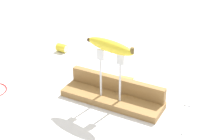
{
  "coord_description": "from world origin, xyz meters",
  "views": [
    {
      "loc": [
        0.44,
        -0.85,
        0.65
      ],
      "look_at": [
        0.0,
        0.0,
        0.12
      ],
      "focal_mm": 54.51,
      "sensor_mm": 36.0,
      "label": 1
    }
  ],
  "objects_px": {
    "banana_raised_center": "(110,46)",
    "banana_chunk_far": "(127,82)",
    "fork_stand_center": "(110,71)",
    "banana_chunk_near": "(62,48)",
    "fork_fallen_near": "(186,111)"
  },
  "relations": [
    {
      "from": "banana_raised_center",
      "to": "fork_fallen_near",
      "type": "bearing_deg",
      "value": 16.21
    },
    {
      "from": "banana_raised_center",
      "to": "banana_chunk_far",
      "type": "xyz_separation_m",
      "value": [
        0.01,
        0.12,
        -0.19
      ]
    },
    {
      "from": "fork_stand_center",
      "to": "banana_chunk_near",
      "type": "relative_size",
      "value": 3.58
    },
    {
      "from": "fork_stand_center",
      "to": "banana_chunk_near",
      "type": "height_order",
      "value": "fork_stand_center"
    },
    {
      "from": "banana_chunk_far",
      "to": "fork_fallen_near",
      "type": "bearing_deg",
      "value": -12.76
    },
    {
      "from": "banana_chunk_far",
      "to": "banana_chunk_near",
      "type": "bearing_deg",
      "value": 160.13
    },
    {
      "from": "fork_fallen_near",
      "to": "banana_chunk_near",
      "type": "xyz_separation_m",
      "value": [
        -0.62,
        0.19,
        0.01
      ]
    },
    {
      "from": "fork_stand_center",
      "to": "banana_raised_center",
      "type": "relative_size",
      "value": 0.95
    },
    {
      "from": "fork_fallen_near",
      "to": "banana_chunk_near",
      "type": "distance_m",
      "value": 0.65
    },
    {
      "from": "banana_chunk_far",
      "to": "banana_raised_center",
      "type": "bearing_deg",
      "value": -92.46
    },
    {
      "from": "banana_raised_center",
      "to": "banana_chunk_near",
      "type": "distance_m",
      "value": 0.5
    },
    {
      "from": "banana_chunk_far",
      "to": "fork_stand_center",
      "type": "bearing_deg",
      "value": -92.42
    },
    {
      "from": "fork_fallen_near",
      "to": "banana_chunk_near",
      "type": "height_order",
      "value": "banana_chunk_near"
    },
    {
      "from": "fork_stand_center",
      "to": "banana_raised_center",
      "type": "bearing_deg",
      "value": 169.63
    },
    {
      "from": "banana_raised_center",
      "to": "fork_fallen_near",
      "type": "xyz_separation_m",
      "value": [
        0.24,
        0.07,
        -0.21
      ]
    }
  ]
}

